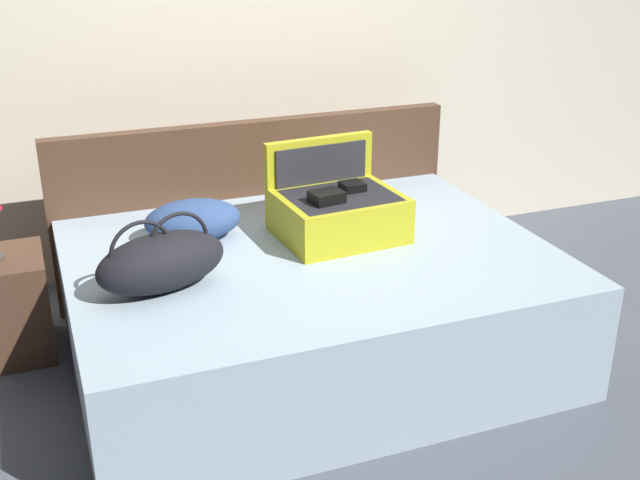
% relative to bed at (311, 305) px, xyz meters
% --- Properties ---
extents(ground_plane, '(12.00, 12.00, 0.00)m').
position_rel_bed_xyz_m(ground_plane, '(0.00, -0.40, -0.26)').
color(ground_plane, '#4C515B').
extents(back_wall, '(8.00, 0.10, 2.60)m').
position_rel_bed_xyz_m(back_wall, '(0.00, 1.25, 1.04)').
color(back_wall, beige).
rests_on(back_wall, ground).
extents(bed, '(2.04, 1.55, 0.52)m').
position_rel_bed_xyz_m(bed, '(0.00, 0.00, 0.00)').
color(bed, '#99ADBC').
rests_on(bed, ground).
extents(headboard, '(2.09, 0.08, 0.90)m').
position_rel_bed_xyz_m(headboard, '(0.00, 0.81, 0.19)').
color(headboard, '#4C3323').
rests_on(headboard, ground).
extents(hard_case_large, '(0.56, 0.49, 0.41)m').
position_rel_bed_xyz_m(hard_case_large, '(0.18, 0.13, 0.39)').
color(hard_case_large, gold).
rests_on(hard_case_large, bed).
extents(duffel_bag, '(0.56, 0.37, 0.30)m').
position_rel_bed_xyz_m(duffel_bag, '(-0.66, -0.14, 0.38)').
color(duffel_bag, black).
rests_on(duffel_bag, bed).
extents(pillow_near_headboard, '(0.44, 0.29, 0.18)m').
position_rel_bed_xyz_m(pillow_near_headboard, '(-0.44, 0.32, 0.35)').
color(pillow_near_headboard, navy).
rests_on(pillow_near_headboard, bed).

